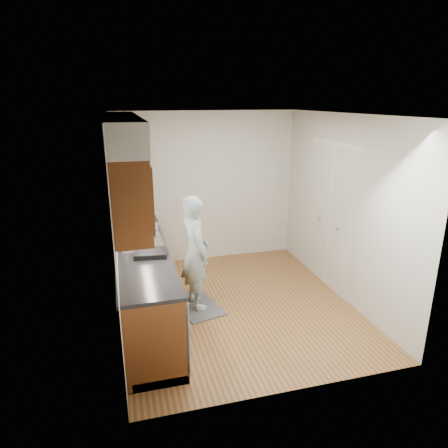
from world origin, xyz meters
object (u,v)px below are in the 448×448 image
soap_bottle_a (134,224)px  dish_rack (151,253)px  steel_can (156,227)px  person (195,245)px  soap_bottle_b (137,219)px

soap_bottle_a → dish_rack: soap_bottle_a is taller
steel_can → soap_bottle_a: bearing=-170.9°
person → soap_bottle_a: bearing=48.6°
soap_bottle_b → dish_rack: 1.19m
dish_rack → steel_can: bearing=87.0°
soap_bottle_b → dish_rack: soap_bottle_b is taller
person → soap_bottle_b: size_ratio=8.58×
soap_bottle_b → steel_can: soap_bottle_b is taller
soap_bottle_a → soap_bottle_b: size_ratio=1.37×
person → steel_can: 0.68m
person → steel_can: (-0.44, 0.49, 0.13)m
soap_bottle_a → person: bearing=-31.3°
soap_bottle_b → steel_can: size_ratio=1.63×
soap_bottle_a → dish_rack: 0.85m
soap_bottle_b → steel_can: (0.23, -0.31, -0.04)m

